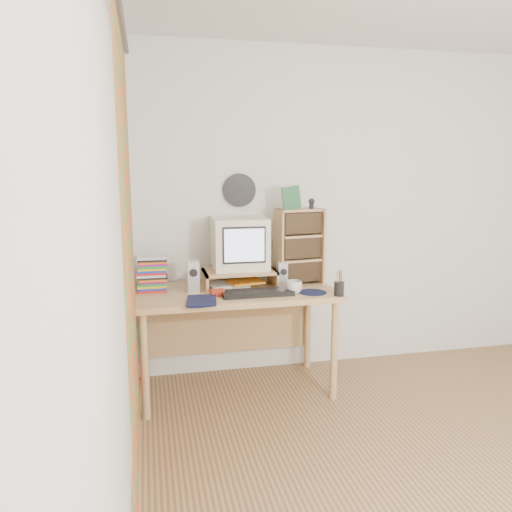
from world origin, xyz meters
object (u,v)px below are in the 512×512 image
mug (294,287)px  diary (187,299)px  keyboard (257,293)px  crt_monitor (240,244)px  dvd_stack (152,271)px  cd_rack (299,246)px  desk (234,306)px

mug → diary: (-0.74, -0.08, -0.02)m
mug → keyboard: bearing=177.1°
keyboard → diary: diary is taller
diary → keyboard: bearing=17.6°
crt_monitor → dvd_stack: (-0.64, -0.05, -0.17)m
crt_monitor → keyboard: size_ratio=0.81×
keyboard → cd_rack: 0.54m
mug → crt_monitor: bearing=132.3°
mug → cd_rack: bearing=67.1°
cd_rack → mug: 0.40m
crt_monitor → keyboard: bearing=-79.2°
mug → dvd_stack: bearing=162.9°
crt_monitor → keyboard: 0.44m
diary → cd_rack: bearing=30.8°
cd_rack → diary: cd_rack is taller
dvd_stack → diary: size_ratio=1.20×
desk → cd_rack: (0.50, 0.05, 0.41)m
desk → crt_monitor: crt_monitor is taller
cd_rack → diary: 0.97m
dvd_stack → cd_rack: 1.08m
crt_monitor → cd_rack: bearing=-3.5°
crt_monitor → diary: size_ratio=1.69×
dvd_stack → mug: dvd_stack is taller
desk → crt_monitor: size_ratio=3.58×
desk → keyboard: bearing=-62.9°
crt_monitor → mug: size_ratio=3.44×
desk → crt_monitor: bearing=52.2°
dvd_stack → cd_rack: (1.07, 0.01, 0.14)m
desk → cd_rack: cd_rack is taller
diary → mug: bearing=13.1°
keyboard → dvd_stack: bearing=158.4°
dvd_stack → crt_monitor: bearing=5.0°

